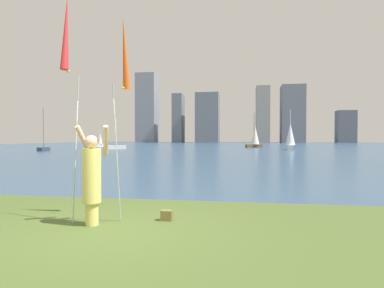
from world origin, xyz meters
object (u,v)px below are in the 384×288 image
object	(u,v)px
kite_flag_right	(124,57)
bag	(167,215)
sailboat_6	(290,136)
kite_flag_left	(66,37)
sailboat_3	(116,147)
sailboat_1	(100,140)
sailboat_4	(44,149)
sailboat_2	(255,137)
person	(92,176)

from	to	relation	value
kite_flag_right	bag	distance (m)	3.49
kite_flag_right	sailboat_6	size ratio (longest dim) A/B	0.75
kite_flag_left	sailboat_3	bearing A→B (deg)	111.00
kite_flag_left	sailboat_3	size ratio (longest dim) A/B	0.96
sailboat_1	sailboat_4	xyz separation A→B (m)	(1.60, -20.03, -0.88)
kite_flag_right	sailboat_2	world-z (taller)	sailboat_2
bag	sailboat_6	world-z (taller)	sailboat_6
kite_flag_left	kite_flag_right	xyz separation A→B (m)	(0.88, 0.78, -0.23)
kite_flag_left	sailboat_4	world-z (taller)	sailboat_4
bag	sailboat_6	bearing A→B (deg)	78.82
sailboat_2	sailboat_3	size ratio (longest dim) A/B	1.28
person	sailboat_3	world-z (taller)	sailboat_3
kite_flag_left	sailboat_3	world-z (taller)	sailboat_3
sailboat_2	sailboat_6	bearing A→B (deg)	-62.80
kite_flag_right	bag	xyz separation A→B (m)	(0.94, -0.07, -3.36)
sailboat_2	bag	bearing A→B (deg)	-94.00
sailboat_3	sailboat_1	bearing A→B (deg)	124.83
person	sailboat_2	world-z (taller)	sailboat_2
person	sailboat_6	xyz separation A→B (m)	(9.62, 42.24, 0.91)
sailboat_2	sailboat_4	xyz separation A→B (m)	(-27.33, -19.24, -1.54)
person	bag	bearing A→B (deg)	22.98
kite_flag_left	sailboat_6	distance (m)	43.59
kite_flag_right	sailboat_4	distance (m)	39.01
sailboat_3	sailboat_4	xyz separation A→B (m)	(-6.17, -8.86, -0.00)
kite_flag_left	sailboat_1	distance (m)	57.40
sailboat_4	sailboat_3	bearing A→B (deg)	55.12
kite_flag_left	bag	size ratio (longest dim) A/B	19.31
sailboat_2	sailboat_6	size ratio (longest dim) A/B	1.04
kite_flag_right	sailboat_1	distance (m)	57.06
person	sailboat_2	size ratio (longest dim) A/B	0.33
bag	sailboat_3	distance (m)	44.07
sailboat_2	kite_flag_right	bearing A→B (deg)	-95.06
person	sailboat_1	size ratio (longest dim) A/B	0.60
person	sailboat_1	distance (m)	57.41
sailboat_2	sailboat_4	world-z (taller)	sailboat_2
sailboat_4	kite_flag_left	bearing A→B (deg)	-55.76
sailboat_1	sailboat_2	xyz separation A→B (m)	(28.93, -0.80, 0.66)
person	kite_flag_right	bearing A→B (deg)	55.94
sailboat_2	sailboat_3	distance (m)	23.61
kite_flag_right	sailboat_2	bearing A→B (deg)	84.94
person	sailboat_6	world-z (taller)	sailboat_6
person	sailboat_2	xyz separation A→B (m)	(4.93, 51.35, 0.88)
person	kite_flag_left	xyz separation A→B (m)	(-0.44, -0.14, 2.71)
person	sailboat_1	xyz separation A→B (m)	(-24.00, 52.15, 0.22)
sailboat_3	bag	bearing A→B (deg)	-66.46
sailboat_1	sailboat_3	xyz separation A→B (m)	(7.77, -11.18, -0.88)
sailboat_6	person	bearing A→B (deg)	-102.82
kite_flag_right	bag	bearing A→B (deg)	-4.28
kite_flag_left	sailboat_4	distance (m)	39.16
person	bag	distance (m)	1.73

